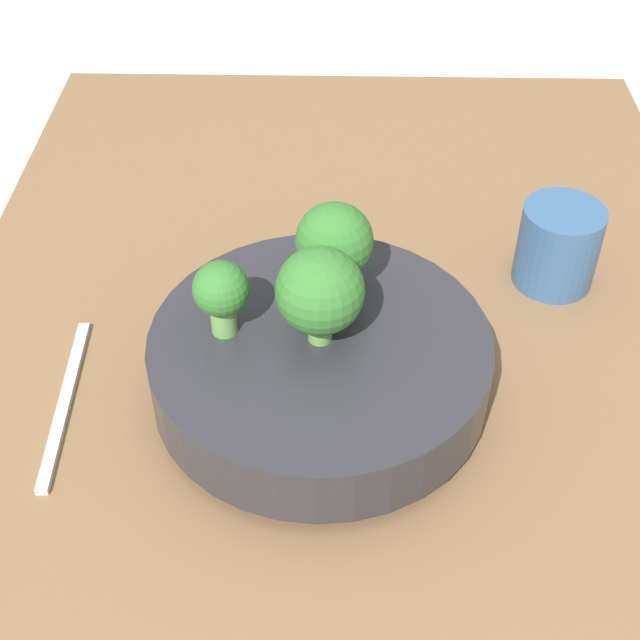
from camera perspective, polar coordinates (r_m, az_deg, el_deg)
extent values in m
plane|color=beige|center=(0.79, 1.60, -6.06)|extent=(6.00, 6.00, 0.00)
cube|color=brown|center=(0.78, 1.62, -5.30)|extent=(1.15, 0.74, 0.03)
cylinder|color=#28282D|center=(0.76, 0.00, -4.55)|extent=(0.13, 0.13, 0.01)
cylinder|color=#28282D|center=(0.73, 0.00, -2.72)|extent=(0.28, 0.28, 0.05)
cylinder|color=#609347|center=(0.75, 0.89, 2.83)|extent=(0.03, 0.03, 0.03)
sphere|color=#2D6B28|center=(0.73, 0.92, 5.10)|extent=(0.06, 0.06, 0.06)
cylinder|color=#609347|center=(0.72, -6.19, 0.15)|extent=(0.02, 0.02, 0.03)
sphere|color=#2D6B28|center=(0.70, -6.37, 1.98)|extent=(0.05, 0.05, 0.05)
cylinder|color=#609347|center=(0.71, 0.00, -0.42)|extent=(0.02, 0.02, 0.03)
sphere|color=#2D6B28|center=(0.68, 0.00, 1.89)|extent=(0.07, 0.07, 0.07)
cylinder|color=#33567F|center=(0.88, 14.99, 4.60)|extent=(0.08, 0.08, 0.08)
cube|color=silver|center=(0.79, -16.00, -5.03)|extent=(0.19, 0.02, 0.01)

